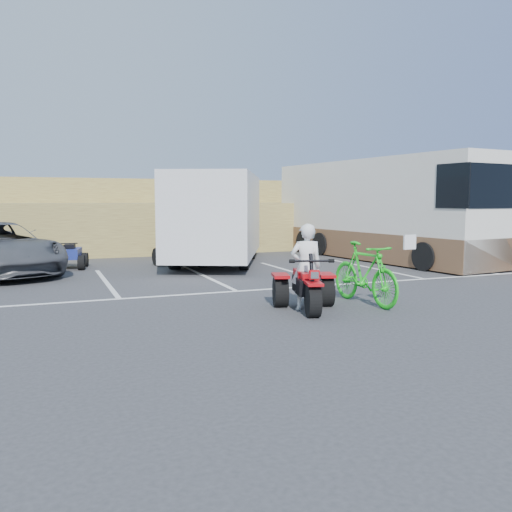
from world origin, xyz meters
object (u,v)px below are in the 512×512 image
object	(u,v)px
green_dirt_bike	(365,273)
quad_atv_green	(181,266)
rv_motorhome	(380,217)
quad_atv_blue	(70,269)
rider	(306,267)
cargo_trailer	(216,216)
red_trike_atv	(307,311)

from	to	relation	value
green_dirt_bike	quad_atv_green	size ratio (longest dim) A/B	1.26
rv_motorhome	quad_atv_blue	size ratio (longest dim) A/B	7.65
rider	rv_motorhome	world-z (taller)	rv_motorhome
cargo_trailer	green_dirt_bike	bearing A→B (deg)	-60.08
cargo_trailer	quad_atv_green	size ratio (longest dim) A/B	4.09
quad_atv_blue	quad_atv_green	xyz separation A→B (m)	(3.34, -0.70, 0.00)
quad_atv_green	rv_motorhome	bearing A→B (deg)	-15.11
red_trike_atv	cargo_trailer	distance (m)	8.31
rv_motorhome	cargo_trailer	bearing A→B (deg)	167.27
cargo_trailer	rv_motorhome	size ratio (longest dim) A/B	0.69
rider	quad_atv_green	xyz separation A→B (m)	(-0.64, 7.68, -0.84)
rider	rv_motorhome	bearing A→B (deg)	-115.88
rider	green_dirt_bike	xyz separation A→B (m)	(1.37, 0.07, -0.20)
green_dirt_bike	cargo_trailer	bearing A→B (deg)	91.14
quad_atv_green	rider	bearing A→B (deg)	-98.10
rv_motorhome	quad_atv_green	bearing A→B (deg)	170.56
cargo_trailer	rv_motorhome	bearing A→B (deg)	19.28
red_trike_atv	quad_atv_blue	distance (m)	9.39
green_dirt_bike	rv_motorhome	xyz separation A→B (m)	(5.33, 7.32, 0.88)
rv_motorhome	quad_atv_green	world-z (taller)	rv_motorhome
quad_atv_blue	quad_atv_green	distance (m)	3.42
red_trike_atv	rv_motorhome	bearing A→B (deg)	64.49
quad_atv_blue	quad_atv_green	bearing A→B (deg)	-1.06
red_trike_atv	green_dirt_bike	bearing A→B (deg)	24.78
red_trike_atv	quad_atv_green	xyz separation A→B (m)	(-0.59, 7.83, 0.00)
rider	quad_atv_green	world-z (taller)	rider
rv_motorhome	quad_atv_green	size ratio (longest dim) A/B	5.94
cargo_trailer	quad_atv_green	world-z (taller)	cargo_trailer
rv_motorhome	rider	bearing A→B (deg)	-139.39
rider	rv_motorhome	distance (m)	10.00
red_trike_atv	quad_atv_blue	bearing A→B (deg)	131.15
red_trike_atv	quad_atv_blue	xyz separation A→B (m)	(-3.94, 8.52, 0.00)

